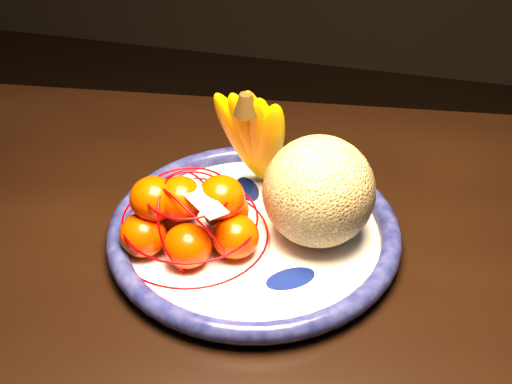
% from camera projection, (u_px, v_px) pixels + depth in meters
% --- Properties ---
extents(dining_table, '(1.69, 1.13, 0.80)m').
position_uv_depth(dining_table, '(15.00, 340.00, 0.87)').
color(dining_table, black).
rests_on(dining_table, ground).
extents(fruit_bowl, '(0.36, 0.36, 0.03)m').
position_uv_depth(fruit_bowl, '(254.00, 233.00, 0.88)').
color(fruit_bowl, white).
rests_on(fruit_bowl, dining_table).
extents(cantaloupe, '(0.13, 0.13, 0.13)m').
position_uv_depth(cantaloupe, '(319.00, 191.00, 0.84)').
color(cantaloupe, olive).
rests_on(cantaloupe, fruit_bowl).
extents(banana_bunch, '(0.12, 0.11, 0.18)m').
position_uv_depth(banana_bunch, '(256.00, 135.00, 0.90)').
color(banana_bunch, '#DAB400').
rests_on(banana_bunch, fruit_bowl).
extents(mandarin_bag, '(0.20, 0.20, 0.12)m').
position_uv_depth(mandarin_bag, '(191.00, 217.00, 0.84)').
color(mandarin_bag, '#E63200').
rests_on(mandarin_bag, fruit_bowl).
extents(price_tag, '(0.07, 0.07, 0.01)m').
position_uv_depth(price_tag, '(201.00, 199.00, 0.80)').
color(price_tag, white).
rests_on(price_tag, mandarin_bag).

